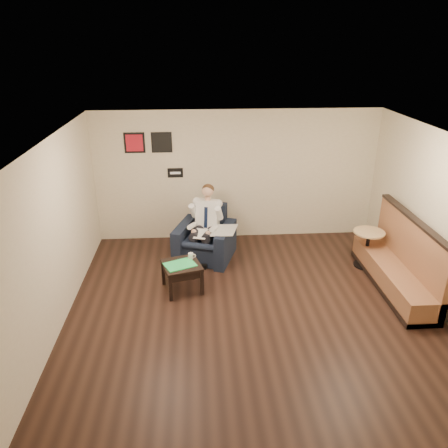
{
  "coord_description": "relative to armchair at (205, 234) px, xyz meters",
  "views": [
    {
      "loc": [
        -0.87,
        -5.92,
        4.15
      ],
      "look_at": [
        -0.39,
        1.2,
        1.07
      ],
      "focal_mm": 35.0,
      "sensor_mm": 36.0,
      "label": 1
    }
  ],
  "objects": [
    {
      "name": "lap_papers",
      "position": [
        -0.08,
        -0.23,
        0.12
      ],
      "size": [
        0.31,
        0.38,
        0.01
      ],
      "primitive_type": "cube",
      "rotation": [
        0.0,
        0.0,
        -0.25
      ],
      "color": "white",
      "rests_on": "seated_man"
    },
    {
      "name": "seated_man",
      "position": [
        -0.04,
        -0.13,
        0.19
      ],
      "size": [
        0.96,
        1.17,
        1.41
      ],
      "primitive_type": null,
      "rotation": [
        0.0,
        0.0,
        -0.32
      ],
      "color": "white",
      "rests_on": "armchair"
    },
    {
      "name": "wall_front",
      "position": [
        0.73,
        -4.99,
        0.89
      ],
      "size": [
        6.0,
        0.02,
        2.8
      ],
      "primitive_type": "cube",
      "color": "beige",
      "rests_on": "ground"
    },
    {
      "name": "ground",
      "position": [
        0.73,
        -1.99,
        -0.51
      ],
      "size": [
        6.0,
        6.0,
        0.0
      ],
      "primitive_type": "plane",
      "color": "black",
      "rests_on": "ground"
    },
    {
      "name": "ceiling",
      "position": [
        0.73,
        -1.99,
        2.29
      ],
      "size": [
        6.0,
        6.0,
        0.02
      ],
      "primitive_type": "cube",
      "color": "white",
      "rests_on": "wall_back"
    },
    {
      "name": "art_print_right",
      "position": [
        -0.82,
        0.99,
        1.64
      ],
      "size": [
        0.42,
        0.03,
        0.42
      ],
      "primitive_type": "cube",
      "color": "black",
      "rests_on": "wall_back"
    },
    {
      "name": "cafe_table",
      "position": [
        3.12,
        -0.56,
        -0.15
      ],
      "size": [
        0.78,
        0.78,
        0.73
      ],
      "primitive_type": "cylinder",
      "rotation": [
        0.0,
        0.0,
        -0.42
      ],
      "color": "tan",
      "rests_on": "ground"
    },
    {
      "name": "side_table",
      "position": [
        -0.43,
        -1.21,
        -0.26
      ],
      "size": [
        0.77,
        0.77,
        0.51
      ],
      "primitive_type": "cube",
      "rotation": [
        0.0,
        0.0,
        0.28
      ],
      "color": "black",
      "rests_on": "ground"
    },
    {
      "name": "seating_sign",
      "position": [
        -0.57,
        0.99,
        0.99
      ],
      "size": [
        0.32,
        0.02,
        0.2
      ],
      "primitive_type": "cube",
      "color": "black",
      "rests_on": "wall_back"
    },
    {
      "name": "green_folder",
      "position": [
        -0.46,
        -1.24,
        0.0
      ],
      "size": [
        0.61,
        0.54,
        0.01
      ],
      "primitive_type": "cube",
      "rotation": [
        0.0,
        0.0,
        0.42
      ],
      "color": "#2AD465",
      "rests_on": "side_table"
    },
    {
      "name": "newspaper",
      "position": [
        0.37,
        -0.24,
        0.19
      ],
      "size": [
        0.58,
        0.66,
        0.01
      ],
      "primitive_type": "cube",
      "rotation": [
        0.0,
        0.0,
        -0.27
      ],
      "color": "silver",
      "rests_on": "armchair"
    },
    {
      "name": "coffee_mug",
      "position": [
        -0.27,
        -1.02,
        0.05
      ],
      "size": [
        0.12,
        0.12,
        0.11
      ],
      "primitive_type": "cylinder",
      "rotation": [
        0.0,
        0.0,
        0.28
      ],
      "color": "white",
      "rests_on": "side_table"
    },
    {
      "name": "wall_right",
      "position": [
        3.73,
        -1.99,
        0.89
      ],
      "size": [
        0.02,
        6.0,
        2.8
      ],
      "primitive_type": "cube",
      "color": "beige",
      "rests_on": "ground"
    },
    {
      "name": "smartphone",
      "position": [
        -0.43,
        -1.02,
        0.0
      ],
      "size": [
        0.17,
        0.1,
        0.01
      ],
      "primitive_type": "cube",
      "rotation": [
        0.0,
        0.0,
        0.11
      ],
      "color": "black",
      "rests_on": "side_table"
    },
    {
      "name": "art_print_left",
      "position": [
        -1.37,
        0.99,
        1.64
      ],
      "size": [
        0.42,
        0.03,
        0.42
      ],
      "primitive_type": "cube",
      "color": "red",
      "rests_on": "wall_back"
    },
    {
      "name": "armchair",
      "position": [
        0.0,
        0.0,
        0.0
      ],
      "size": [
        1.34,
        1.34,
        1.03
      ],
      "primitive_type": "cube",
      "rotation": [
        0.0,
        0.0,
        -0.32
      ],
      "color": "black",
      "rests_on": "ground"
    },
    {
      "name": "banquette",
      "position": [
        3.32,
        -1.35,
        0.13
      ],
      "size": [
        0.6,
        2.51,
        1.28
      ],
      "primitive_type": "cube",
      "color": "brown",
      "rests_on": "ground"
    },
    {
      "name": "wall_back",
      "position": [
        0.73,
        1.01,
        0.89
      ],
      "size": [
        6.0,
        0.02,
        2.8
      ],
      "primitive_type": "cube",
      "color": "beige",
      "rests_on": "ground"
    },
    {
      "name": "wall_left",
      "position": [
        -2.27,
        -1.99,
        0.89
      ],
      "size": [
        0.02,
        6.0,
        2.8
      ],
      "primitive_type": "cube",
      "color": "beige",
      "rests_on": "ground"
    }
  ]
}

